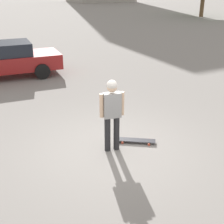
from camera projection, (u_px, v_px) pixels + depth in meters
ground_plane at (112, 149)px, 7.65m from camera, size 220.00×220.00×0.00m
person at (112, 109)px, 7.23m from camera, size 0.58×0.27×1.77m
skateboard at (136, 140)px, 7.95m from camera, size 0.93×0.73×0.08m
car_parked_near at (3, 60)px, 13.03m from camera, size 4.88×2.24×1.46m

